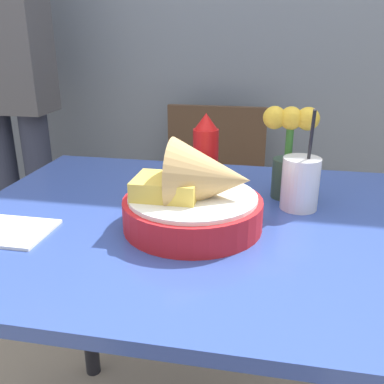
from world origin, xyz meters
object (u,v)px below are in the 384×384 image
Objects in this scene: chair_far_window at (212,195)px; ketchup_bottle at (207,152)px; food_basket at (198,197)px; person_standing at (6,67)px; flower_vase at (289,149)px; drink_cup at (300,185)px.

ketchup_bottle is at bearing -83.15° from chair_far_window.
food_basket is (0.10, -0.86, 0.33)m from chair_far_window.
chair_far_window is 0.72m from ketchup_bottle.
food_basket is at bearing -41.19° from person_standing.
person_standing is at bearing 151.51° from flower_vase.
chair_far_window is at bearing 96.31° from food_basket.
person_standing is at bearing 149.56° from drink_cup.
chair_far_window is at bearing 96.85° from ketchup_bottle.
drink_cup is at bearing -30.44° from person_standing.
flower_vase is at bearing -12.71° from ketchup_bottle.
ketchup_bottle is 0.24m from drink_cup.
flower_vase is at bearing -68.40° from chair_far_window.
flower_vase is at bearing -28.49° from person_standing.
person_standing is at bearing -172.61° from chair_far_window.
ketchup_bottle is 0.10× the size of person_standing.
flower_vase is 1.19m from person_standing.
ketchup_bottle is at bearing -31.50° from person_standing.
ketchup_bottle is (0.07, -0.62, 0.35)m from chair_far_window.
flower_vase reaches higher than ketchup_bottle.
food_basket is 0.27m from flower_vase.
flower_vase is at bearing 49.86° from food_basket.
food_basket is 1.30× the size of flower_vase.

